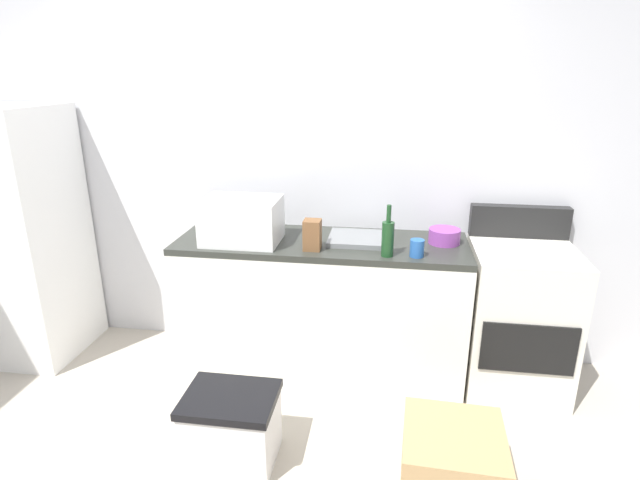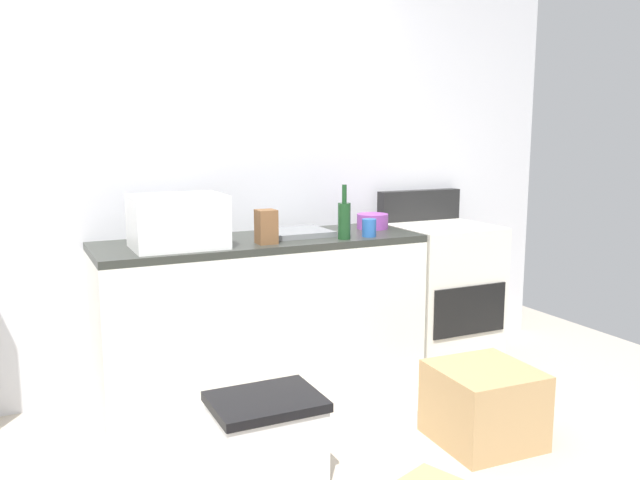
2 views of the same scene
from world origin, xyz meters
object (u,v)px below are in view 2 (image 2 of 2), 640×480
object	(u,v)px
knife_block	(266,227)
cardboard_box_medium	(483,405)
wine_bottle	(344,219)
coffee_mug	(369,228)
mixing_bowl	(372,221)
microwave	(178,221)
storage_bin	(266,439)
stove_oven	(440,292)

from	to	relation	value
knife_block	cardboard_box_medium	size ratio (longest dim) A/B	0.39
wine_bottle	coffee_mug	bearing A→B (deg)	4.99
mixing_bowl	cardboard_box_medium	distance (m)	1.32
microwave	storage_bin	distance (m)	1.19
coffee_mug	stove_oven	bearing A→B (deg)	17.51
coffee_mug	storage_bin	world-z (taller)	coffee_mug
microwave	coffee_mug	world-z (taller)	microwave
microwave	cardboard_box_medium	size ratio (longest dim) A/B	1.01
mixing_bowl	microwave	bearing A→B (deg)	-173.06
knife_block	storage_bin	bearing A→B (deg)	-111.74
stove_oven	storage_bin	distance (m)	1.82
stove_oven	storage_bin	size ratio (longest dim) A/B	2.39
coffee_mug	storage_bin	size ratio (longest dim) A/B	0.22
microwave	coffee_mug	xyz separation A→B (m)	(1.05, -0.11, -0.09)
microwave	mixing_bowl	distance (m)	1.24
stove_oven	wine_bottle	size ratio (longest dim) A/B	3.67
stove_oven	cardboard_box_medium	distance (m)	1.16
coffee_mug	cardboard_box_medium	world-z (taller)	coffee_mug
coffee_mug	mixing_bowl	xyz separation A→B (m)	(0.17, 0.26, -0.00)
stove_oven	coffee_mug	size ratio (longest dim) A/B	11.00
knife_block	storage_bin	distance (m)	1.13
wine_bottle	storage_bin	xyz separation A→B (m)	(-0.74, -0.70, -0.82)
coffee_mug	storage_bin	xyz separation A→B (m)	(-0.90, -0.71, -0.76)
stove_oven	wine_bottle	bearing A→B (deg)	-164.96
knife_block	mixing_bowl	distance (m)	0.81
wine_bottle	cardboard_box_medium	size ratio (longest dim) A/B	0.66
stove_oven	knife_block	xyz separation A→B (m)	(-1.25, -0.17, 0.52)
coffee_mug	mixing_bowl	bearing A→B (deg)	56.41
wine_bottle	coffee_mug	size ratio (longest dim) A/B	3.00
stove_oven	coffee_mug	xyz separation A→B (m)	(-0.64, -0.20, 0.48)
mixing_bowl	storage_bin	xyz separation A→B (m)	(-1.07, -0.97, -0.75)
wine_bottle	knife_block	distance (m)	0.44
mixing_bowl	storage_bin	bearing A→B (deg)	-137.84
mixing_bowl	storage_bin	size ratio (longest dim) A/B	0.41
wine_bottle	storage_bin	size ratio (longest dim) A/B	0.65
stove_oven	microwave	world-z (taller)	microwave
stove_oven	mixing_bowl	distance (m)	0.68
storage_bin	cardboard_box_medium	bearing A→B (deg)	-5.59
microwave	wine_bottle	xyz separation A→B (m)	(0.89, -0.13, -0.03)
microwave	wine_bottle	size ratio (longest dim) A/B	1.53
microwave	knife_block	size ratio (longest dim) A/B	2.56
microwave	wine_bottle	distance (m)	0.90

